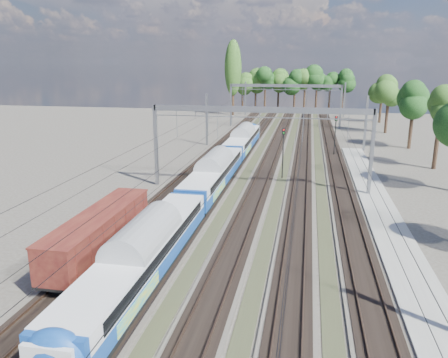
% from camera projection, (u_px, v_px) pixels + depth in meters
% --- Properties ---
extents(track_bed, '(21.00, 130.00, 0.34)m').
position_uv_depth(track_bed, '(270.00, 160.00, 61.72)').
color(track_bed, '#47423A').
rests_on(track_bed, ground).
extents(platform, '(3.00, 70.00, 0.30)m').
position_uv_depth(platform, '(390.00, 230.00, 35.81)').
color(platform, gray).
rests_on(platform, ground).
extents(catenary, '(25.65, 130.00, 9.00)m').
position_uv_depth(catenary, '(278.00, 109.00, 67.31)').
color(catenary, slate).
rests_on(catenary, ground).
extents(tree_belt, '(39.60, 99.09, 11.96)m').
position_uv_depth(tree_belt, '(317.00, 84.00, 104.03)').
color(tree_belt, black).
rests_on(tree_belt, ground).
extents(poplar, '(4.40, 4.40, 19.04)m').
position_uv_depth(poplar, '(233.00, 68.00, 111.56)').
color(poplar, black).
rests_on(poplar, ground).
extents(emu_train, '(2.92, 61.79, 4.27)m').
position_uv_depth(emu_train, '(214.00, 170.00, 45.78)').
color(emu_train, black).
rests_on(emu_train, ground).
extents(freight_boxcar, '(2.59, 12.51, 3.23)m').
position_uv_depth(freight_boxcar, '(100.00, 232.00, 30.57)').
color(freight_boxcar, black).
rests_on(freight_boxcar, ground).
extents(worker, '(0.65, 0.79, 1.88)m').
position_uv_depth(worker, '(303.00, 115.00, 105.57)').
color(worker, black).
rests_on(worker, ground).
extents(signal_near, '(0.41, 0.38, 6.03)m').
position_uv_depth(signal_near, '(283.00, 147.00, 51.26)').
color(signal_near, black).
rests_on(signal_near, ground).
extents(signal_far, '(0.41, 0.37, 5.87)m').
position_uv_depth(signal_far, '(335.00, 131.00, 63.90)').
color(signal_far, black).
rests_on(signal_far, ground).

